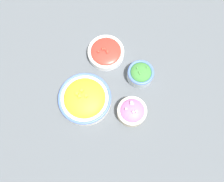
{
  "coord_description": "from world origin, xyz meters",
  "views": [
    {
      "loc": [
        -0.28,
        -0.09,
        1.03
      ],
      "look_at": [
        0.0,
        0.0,
        0.03
      ],
      "focal_mm": 40.0,
      "sensor_mm": 36.0,
      "label": 1
    }
  ],
  "objects_px": {
    "bowl_squash": "(85,99)",
    "bowl_cherry_tomatoes": "(106,52)",
    "bowl_broccoli": "(140,74)",
    "bowl_red_onion": "(132,111)"
  },
  "relations": [
    {
      "from": "bowl_squash",
      "to": "bowl_cherry_tomatoes",
      "type": "bearing_deg",
      "value": -3.44
    },
    {
      "from": "bowl_broccoli",
      "to": "bowl_red_onion",
      "type": "bearing_deg",
      "value": -175.41
    },
    {
      "from": "bowl_cherry_tomatoes",
      "to": "bowl_squash",
      "type": "height_order",
      "value": "bowl_squash"
    },
    {
      "from": "bowl_red_onion",
      "to": "bowl_squash",
      "type": "bearing_deg",
      "value": 92.83
    },
    {
      "from": "bowl_squash",
      "to": "bowl_broccoli",
      "type": "relative_size",
      "value": 1.97
    },
    {
      "from": "bowl_cherry_tomatoes",
      "to": "bowl_broccoli",
      "type": "height_order",
      "value": "bowl_broccoli"
    },
    {
      "from": "bowl_broccoli",
      "to": "bowl_cherry_tomatoes",
      "type": "bearing_deg",
      "value": 72.88
    },
    {
      "from": "bowl_squash",
      "to": "bowl_broccoli",
      "type": "bearing_deg",
      "value": -46.81
    },
    {
      "from": "bowl_cherry_tomatoes",
      "to": "bowl_red_onion",
      "type": "distance_m",
      "value": 0.29
    },
    {
      "from": "bowl_cherry_tomatoes",
      "to": "bowl_squash",
      "type": "bearing_deg",
      "value": 176.56
    }
  ]
}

